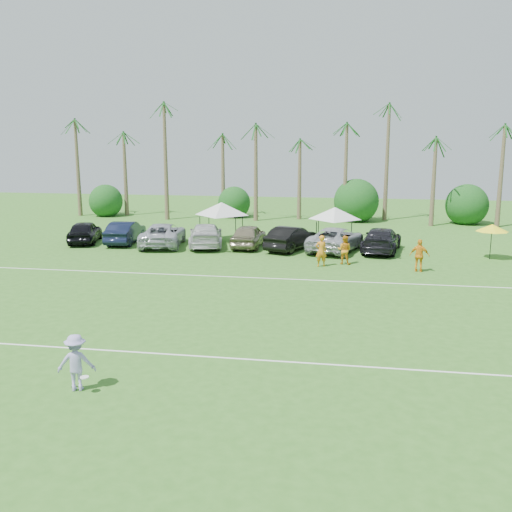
# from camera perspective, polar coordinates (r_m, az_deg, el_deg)

# --- Properties ---
(ground) EXTENTS (120.00, 120.00, 0.00)m
(ground) POSITION_cam_1_polar(r_m,az_deg,el_deg) (19.16, -8.33, -12.00)
(ground) COLOR #31681F
(ground) RESTS_ON ground
(field_lines) EXTENTS (80.00, 12.10, 0.01)m
(field_lines) POSITION_cam_1_polar(r_m,az_deg,el_deg) (26.41, -3.03, -5.21)
(field_lines) COLOR white
(field_lines) RESTS_ON ground
(palm_tree_0) EXTENTS (2.40, 2.40, 8.90)m
(palm_tree_0) POSITION_cam_1_polar(r_m,az_deg,el_deg) (61.23, -17.53, 10.91)
(palm_tree_0) COLOR brown
(palm_tree_0) RESTS_ON ground
(palm_tree_1) EXTENTS (2.40, 2.40, 9.90)m
(palm_tree_1) POSITION_cam_1_polar(r_m,az_deg,el_deg) (59.15, -13.17, 11.98)
(palm_tree_1) COLOR brown
(palm_tree_1) RESTS_ON ground
(palm_tree_2) EXTENTS (2.40, 2.40, 10.90)m
(palm_tree_2) POSITION_cam_1_polar(r_m,az_deg,el_deg) (57.45, -8.48, 13.03)
(palm_tree_2) COLOR brown
(palm_tree_2) RESTS_ON ground
(palm_tree_3) EXTENTS (2.40, 2.40, 11.90)m
(palm_tree_3) POSITION_cam_1_polar(r_m,az_deg,el_deg) (56.38, -4.52, 14.01)
(palm_tree_3) COLOR brown
(palm_tree_3) RESTS_ON ground
(palm_tree_4) EXTENTS (2.40, 2.40, 8.90)m
(palm_tree_4) POSITION_cam_1_polar(r_m,az_deg,el_deg) (55.50, -0.38, 11.42)
(palm_tree_4) COLOR brown
(palm_tree_4) RESTS_ON ground
(palm_tree_5) EXTENTS (2.40, 2.40, 9.90)m
(palm_tree_5) POSITION_cam_1_polar(r_m,az_deg,el_deg) (54.96, 3.83, 12.30)
(palm_tree_5) COLOR brown
(palm_tree_5) RESTS_ON ground
(palm_tree_6) EXTENTS (2.40, 2.40, 10.90)m
(palm_tree_6) POSITION_cam_1_polar(r_m,az_deg,el_deg) (54.72, 8.12, 13.12)
(palm_tree_6) COLOR brown
(palm_tree_6) RESTS_ON ground
(palm_tree_7) EXTENTS (2.40, 2.40, 11.90)m
(palm_tree_7) POSITION_cam_1_polar(r_m,az_deg,el_deg) (54.78, 12.46, 13.85)
(palm_tree_7) COLOR brown
(palm_tree_7) RESTS_ON ground
(palm_tree_8) EXTENTS (2.40, 2.40, 8.90)m
(palm_tree_8) POSITION_cam_1_polar(r_m,az_deg,el_deg) (55.18, 17.62, 10.89)
(palm_tree_8) COLOR brown
(palm_tree_8) RESTS_ON ground
(palm_tree_9) EXTENTS (2.40, 2.40, 9.90)m
(palm_tree_9) POSITION_cam_1_polar(r_m,az_deg,el_deg) (56.08, 22.84, 11.43)
(palm_tree_9) COLOR brown
(palm_tree_9) RESTS_ON ground
(bush_tree_0) EXTENTS (4.00, 4.00, 4.00)m
(bush_tree_0) POSITION_cam_1_polar(r_m,az_deg,el_deg) (61.13, -14.27, 5.74)
(bush_tree_0) COLOR brown
(bush_tree_0) RESTS_ON ground
(bush_tree_1) EXTENTS (4.00, 4.00, 4.00)m
(bush_tree_1) POSITION_cam_1_polar(r_m,az_deg,el_deg) (57.16, -2.19, 5.71)
(bush_tree_1) COLOR brown
(bush_tree_1) RESTS_ON ground
(bush_tree_2) EXTENTS (4.00, 4.00, 4.00)m
(bush_tree_2) POSITION_cam_1_polar(r_m,az_deg,el_deg) (55.98, 9.99, 5.42)
(bush_tree_2) COLOR brown
(bush_tree_2) RESTS_ON ground
(bush_tree_3) EXTENTS (4.00, 4.00, 4.00)m
(bush_tree_3) POSITION_cam_1_polar(r_m,az_deg,el_deg) (56.94, 20.13, 4.99)
(bush_tree_3) COLOR brown
(bush_tree_3) RESTS_ON ground
(sideline_player_a) EXTENTS (0.82, 0.67, 1.95)m
(sideline_player_a) POSITION_cam_1_polar(r_m,az_deg,el_deg) (34.94, 6.53, 0.52)
(sideline_player_a) COLOR orange
(sideline_player_a) RESTS_ON ground
(sideline_player_b) EXTENTS (1.00, 0.86, 1.80)m
(sideline_player_b) POSITION_cam_1_polar(r_m,az_deg,el_deg) (35.81, 8.83, 0.61)
(sideline_player_b) COLOR orange
(sideline_player_b) RESTS_ON ground
(sideline_player_c) EXTENTS (1.21, 0.73, 1.93)m
(sideline_player_c) POSITION_cam_1_polar(r_m,az_deg,el_deg) (34.67, 16.04, 0.04)
(sideline_player_c) COLOR orange
(sideline_player_c) RESTS_ON ground
(canopy_tent_left) EXTENTS (4.22, 4.22, 3.42)m
(canopy_tent_left) POSITION_cam_1_polar(r_m,az_deg,el_deg) (43.73, -3.47, 5.38)
(canopy_tent_left) COLOR black
(canopy_tent_left) RESTS_ON ground
(canopy_tent_right) EXTENTS (3.92, 3.92, 3.17)m
(canopy_tent_right) POSITION_cam_1_polar(r_m,az_deg,el_deg) (42.67, 7.91, 4.86)
(canopy_tent_right) COLOR black
(canopy_tent_right) RESTS_ON ground
(market_umbrella) EXTENTS (2.05, 2.05, 2.29)m
(market_umbrella) POSITION_cam_1_polar(r_m,az_deg,el_deg) (39.69, 22.54, 2.61)
(market_umbrella) COLOR black
(market_umbrella) RESTS_ON ground
(frisbee_player) EXTENTS (1.30, 0.95, 1.79)m
(frisbee_player) POSITION_cam_1_polar(r_m,az_deg,el_deg) (18.66, -17.54, -10.12)
(frisbee_player) COLOR #A095D4
(frisbee_player) RESTS_ON ground
(parked_car_0) EXTENTS (3.14, 5.23, 1.67)m
(parked_car_0) POSITION_cam_1_polar(r_m,az_deg,el_deg) (44.76, -16.75, 2.35)
(parked_car_0) COLOR black
(parked_car_0) RESTS_ON ground
(parked_car_1) EXTENTS (2.16, 5.18, 1.67)m
(parked_car_1) POSITION_cam_1_polar(r_m,az_deg,el_deg) (43.70, -12.93, 2.33)
(parked_car_1) COLOR black
(parked_car_1) RESTS_ON ground
(parked_car_2) EXTENTS (3.67, 6.35, 1.67)m
(parked_car_2) POSITION_cam_1_polar(r_m,az_deg,el_deg) (42.08, -9.28, 2.13)
(parked_car_2) COLOR #A6A9B2
(parked_car_2) RESTS_ON ground
(parked_car_3) EXTENTS (3.58, 6.12, 1.67)m
(parked_car_3) POSITION_cam_1_polar(r_m,az_deg,el_deg) (41.50, -5.05, 2.11)
(parked_car_3) COLOR silver
(parked_car_3) RESTS_ON ground
(parked_car_4) EXTENTS (2.13, 4.95, 1.67)m
(parked_car_4) POSITION_cam_1_polar(r_m,az_deg,el_deg) (41.06, -0.75, 2.05)
(parked_car_4) COLOR #787056
(parked_car_4) RESTS_ON ground
(parked_car_5) EXTENTS (3.43, 5.35, 1.67)m
(parked_car_5) POSITION_cam_1_polar(r_m,az_deg,el_deg) (40.14, 3.52, 1.81)
(parked_car_5) COLOR black
(parked_car_5) RESTS_ON ground
(parked_car_6) EXTENTS (4.30, 6.52, 1.67)m
(parked_car_6) POSITION_cam_1_polar(r_m,az_deg,el_deg) (40.01, 7.98, 1.68)
(parked_car_6) COLOR #A6A7AD
(parked_car_6) RESTS_ON ground
(parked_car_7) EXTENTS (3.24, 6.05, 1.67)m
(parked_car_7) POSITION_cam_1_polar(r_m,az_deg,el_deg) (40.34, 12.43, 1.60)
(parked_car_7) COLOR black
(parked_car_7) RESTS_ON ground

